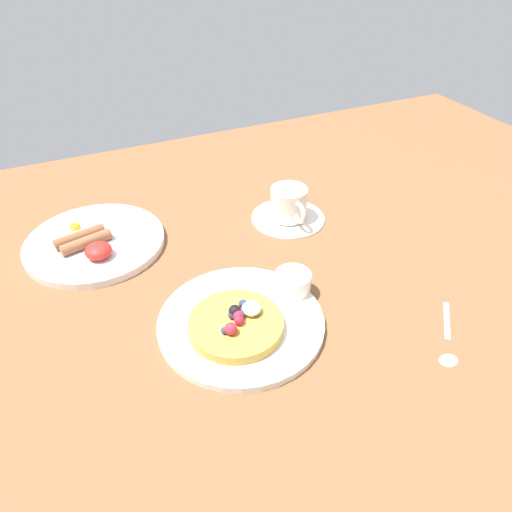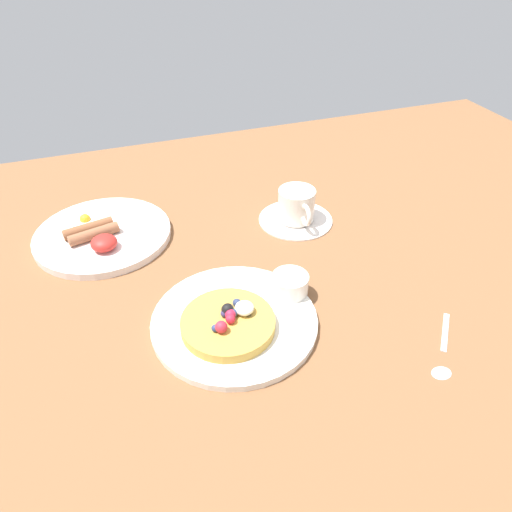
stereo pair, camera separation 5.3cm
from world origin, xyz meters
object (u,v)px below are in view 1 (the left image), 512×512
at_px(coffee_saucer, 288,217).
at_px(coffee_cup, 289,203).
at_px(syrup_ramekin, 293,282).
at_px(teaspoon, 448,345).
at_px(pancake_plate, 241,322).
at_px(breakfast_plate, 95,243).

xyz_separation_m(coffee_saucer, coffee_cup, (-0.00, -0.00, 0.03)).
bearing_deg(coffee_saucer, syrup_ramekin, -115.86).
bearing_deg(teaspoon, pancake_plate, 147.47).
bearing_deg(teaspoon, syrup_ramekin, 128.67).
xyz_separation_m(breakfast_plate, coffee_saucer, (0.36, -0.07, -0.00)).
bearing_deg(breakfast_plate, coffee_saucer, -10.17).
height_order(pancake_plate, coffee_cup, coffee_cup).
xyz_separation_m(syrup_ramekin, breakfast_plate, (-0.26, 0.27, -0.02)).
bearing_deg(syrup_ramekin, coffee_saucer, 64.14).
height_order(syrup_ramekin, coffee_saucer, syrup_ramekin).
bearing_deg(coffee_cup, breakfast_plate, 169.54).
distance_m(pancake_plate, breakfast_plate, 0.34).
relative_size(pancake_plate, breakfast_plate, 0.99).
bearing_deg(pancake_plate, teaspoon, -32.53).
bearing_deg(coffee_saucer, coffee_cup, -91.56).
relative_size(syrup_ramekin, teaspoon, 0.55).
bearing_deg(teaspoon, coffee_saucer, 97.78).
distance_m(syrup_ramekin, coffee_saucer, 0.23).
xyz_separation_m(pancake_plate, coffee_saucer, (0.20, 0.23, -0.00)).
distance_m(coffee_saucer, teaspoon, 0.39).
distance_m(coffee_saucer, coffee_cup, 0.03).
xyz_separation_m(breakfast_plate, coffee_cup, (0.36, -0.07, 0.03)).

